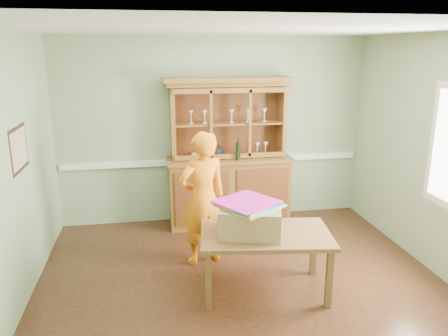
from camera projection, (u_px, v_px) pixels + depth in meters
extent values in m
plane|color=#4C2818|center=(242.00, 282.00, 4.87)|extent=(4.50, 4.50, 0.00)
plane|color=white|center=(245.00, 29.00, 4.15)|extent=(4.50, 4.50, 0.00)
plane|color=#88A67C|center=(214.00, 131.00, 6.41)|extent=(4.50, 0.00, 4.50)
plane|color=#88A67C|center=(11.00, 176.00, 4.13)|extent=(0.00, 4.00, 4.00)
plane|color=#88A67C|center=(439.00, 157.00, 4.88)|extent=(0.00, 4.00, 4.00)
plane|color=#88A67C|center=(315.00, 252.00, 2.61)|extent=(4.50, 0.00, 4.50)
cube|color=white|center=(214.00, 161.00, 6.50)|extent=(4.41, 0.05, 0.08)
cube|color=#311D13|center=(19.00, 149.00, 4.37)|extent=(0.03, 0.60, 0.46)
cube|color=beige|center=(20.00, 149.00, 4.37)|extent=(0.01, 0.52, 0.38)
cube|color=brown|center=(229.00, 192.00, 6.42)|extent=(1.74, 0.53, 0.96)
cube|color=brown|center=(229.00, 159.00, 6.27)|extent=(1.79, 0.59, 0.04)
cube|color=brown|center=(226.00, 120.00, 6.38)|extent=(1.64, 0.04, 1.01)
cube|color=brown|center=(173.00, 123.00, 6.09)|extent=(0.06, 0.37, 1.01)
cube|color=brown|center=(281.00, 120.00, 6.35)|extent=(0.06, 0.37, 1.01)
cube|color=brown|center=(228.00, 84.00, 6.08)|extent=(1.74, 0.42, 0.06)
cube|color=brown|center=(229.00, 79.00, 6.04)|extent=(1.81, 0.46, 0.06)
cube|color=brown|center=(228.00, 123.00, 6.23)|extent=(1.52, 0.32, 0.02)
imported|color=#B2B2B7|center=(218.00, 150.00, 6.31)|extent=(0.18, 0.18, 0.18)
imported|color=gold|center=(199.00, 156.00, 6.28)|extent=(0.21, 0.21, 0.05)
cylinder|color=black|center=(238.00, 149.00, 6.09)|extent=(0.07, 0.07, 0.31)
cube|color=brown|center=(266.00, 235.00, 4.54)|extent=(1.44, 0.98, 0.04)
cube|color=brown|center=(208.00, 281.00, 4.29)|extent=(0.07, 0.07, 0.63)
cube|color=brown|center=(208.00, 251.00, 4.93)|extent=(0.07, 0.07, 0.63)
cube|color=brown|center=(329.00, 279.00, 4.33)|extent=(0.07, 0.07, 0.63)
cube|color=brown|center=(314.00, 249.00, 4.97)|extent=(0.07, 0.07, 0.63)
cube|color=#997D4F|center=(250.00, 220.00, 4.49)|extent=(0.74, 0.65, 0.29)
cube|color=yellow|center=(248.00, 205.00, 4.48)|extent=(0.74, 0.74, 0.01)
cube|color=#3DD165|center=(248.00, 204.00, 4.48)|extent=(0.74, 0.74, 0.01)
cube|color=#2EBFD9|center=(248.00, 204.00, 4.47)|extent=(0.74, 0.74, 0.01)
cube|color=pink|center=(248.00, 203.00, 4.47)|extent=(0.74, 0.74, 0.01)
cube|color=#D82175|center=(248.00, 202.00, 4.47)|extent=(0.74, 0.74, 0.01)
cube|color=#CB1FA2|center=(248.00, 201.00, 4.47)|extent=(0.74, 0.74, 0.01)
imported|color=orange|center=(203.00, 199.00, 5.14)|extent=(0.67, 0.53, 1.62)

